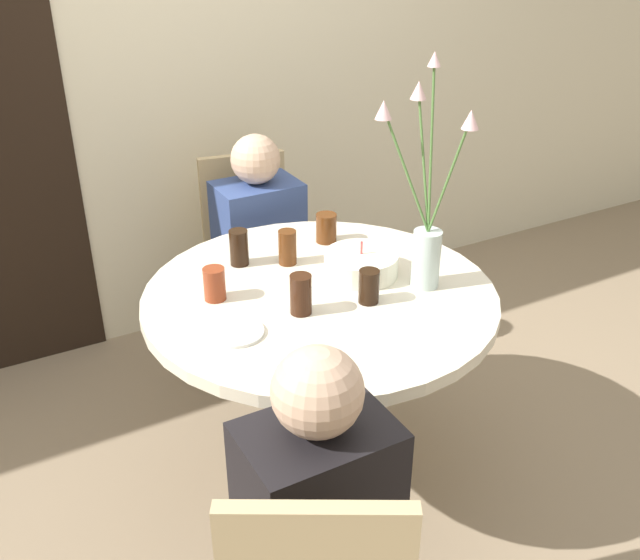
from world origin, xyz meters
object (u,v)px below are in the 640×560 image
Objects in this scene: birthday_cake at (361,264)px; drink_glass_3 at (369,286)px; side_plate at (236,332)px; drink_glass_4 at (214,284)px; person_woman at (318,549)px; flower_vase at (426,222)px; chair_near_front at (251,247)px; drink_glass_2 at (239,248)px; drink_glass_5 at (287,247)px; drink_glass_1 at (326,228)px; drink_glass_0 at (301,294)px; person_boy at (260,264)px.

birthday_cake is 2.29× the size of drink_glass_3.
drink_glass_4 is (0.03, 0.22, 0.05)m from side_plate.
side_plate is 0.64m from person_woman.
chair_near_front is at bearing 97.98° from flower_vase.
drink_glass_2 is (-0.46, 0.42, -0.16)m from flower_vase.
drink_glass_5 is at bearing 44.84° from side_plate.
drink_glass_3 is 0.37m from drink_glass_5.
side_plate is (-0.50, -1.03, 0.27)m from chair_near_front.
side_plate is at bearing -141.74° from drink_glass_1.
drink_glass_0 and drink_glass_2 have the same top height.
flower_vase reaches higher than chair_near_front.
birthday_cake is 0.34× the size of flower_vase.
drink_glass_3 is at bearing 48.75° from person_woman.
drink_glass_0 is 0.34m from drink_glass_5.
flower_vase is 0.64m from drink_glass_2.
drink_glass_2 is at bearing -120.83° from person_boy.
birthday_cake is at bearing 23.30° from drink_glass_0.
person_woman is (-0.56, -0.72, -0.31)m from birthday_cake.
drink_glass_4 is at bearing -158.16° from drink_glass_1.
birthday_cake reaches higher than drink_glass_3.
birthday_cake is 0.23× the size of person_woman.
flower_vase reaches higher than drink_glass_4.
chair_near_front is 7.53× the size of drink_glass_5.
person_woman is (-0.55, -1.61, -0.01)m from chair_near_front.
drink_glass_1 is at bearing -81.32° from person_boy.
person_woman reaches higher than chair_near_front.
birthday_cake is 0.96m from person_woman.
person_woman is (-0.38, -0.91, -0.33)m from drink_glass_5.
side_plate is at bearing -96.56° from drink_glass_4.
drink_glass_5 is at bearing -26.83° from drink_glass_2.
person_woman reaches higher than drink_glass_3.
drink_glass_5 is (-0.10, 0.36, 0.01)m from drink_glass_3.
drink_glass_3 is at bearing -31.17° from drink_glass_4.
drink_glass_1 is 0.10× the size of person_woman.
birthday_cake is at bearing -39.67° from drink_glass_2.
flower_vase reaches higher than birthday_cake.
drink_glass_5 is (0.31, 0.11, 0.01)m from drink_glass_4.
flower_vase is at bearing -1.35° from side_plate.
side_plate is at bearing 176.31° from drink_glass_3.
chair_near_front is at bearing 74.82° from drink_glass_0.
drink_glass_2 is 0.64m from person_boy.
drink_glass_4 is 0.86m from person_woman.
birthday_cake is at bearing 15.35° from side_plate.
person_woman is at bearing -94.95° from side_plate.
drink_glass_4 is at bearing 159.28° from flower_vase.
chair_near_front is at bearing 59.97° from drink_glass_4.
flower_vase is 1.02m from person_woman.
chair_near_front reaches higher than drink_glass_0.
drink_glass_2 is 0.16m from drink_glass_5.
flower_vase reaches higher than drink_glass_1.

